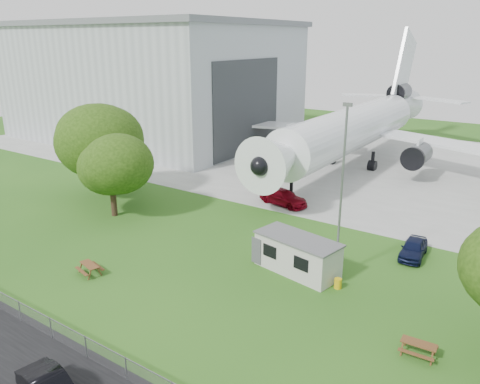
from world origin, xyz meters
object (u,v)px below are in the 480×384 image
Objects in this scene: airliner at (356,126)px; hangar at (152,80)px; site_cabin at (298,255)px; picnic_west at (90,274)px; picnic_east at (417,355)px.

hangar is at bearing 179.78° from airliner.
site_cabin is 3.86× the size of picnic_west.
airliner is 6.87× the size of site_cabin.
picnic_west is at bearing -144.24° from site_cabin.
picnic_east is (21.65, 3.85, 0.00)m from picnic_west.
site_cabin is at bearing 49.93° from picnic_west.
airliner reaches higher than picnic_east.
airliner is at bearing 104.00° from site_cabin.
picnic_east is at bearing -33.71° from hangar.
site_cabin is at bearing 150.87° from picnic_east.
airliner is 26.52× the size of picnic_west.
picnic_west is (-11.98, -8.63, -1.31)m from site_cabin.
picnic_east is at bearing 24.25° from picnic_west.
site_cabin is at bearing -35.20° from hangar.
picnic_west and picnic_east have the same top height.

